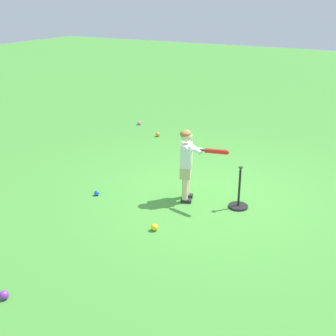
{
  "coord_description": "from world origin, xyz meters",
  "views": [
    {
      "loc": [
        -5.65,
        -2.33,
        2.85
      ],
      "look_at": [
        -0.38,
        0.58,
        0.45
      ],
      "focal_mm": 46.74,
      "sensor_mm": 36.0,
      "label": 1
    }
  ],
  "objects_px": {
    "play_ball_center_lawn": "(158,134)",
    "batting_tee": "(238,201)",
    "play_ball_far_left": "(155,227)",
    "play_ball_by_bucket": "(97,193)",
    "play_ball_behind_batter": "(139,123)",
    "child_batter": "(188,159)",
    "play_ball_near_batter": "(4,295)"
  },
  "relations": [
    {
      "from": "play_ball_far_left",
      "to": "batting_tee",
      "type": "bearing_deg",
      "value": -31.84
    },
    {
      "from": "play_ball_by_bucket",
      "to": "play_ball_center_lawn",
      "type": "relative_size",
      "value": 0.85
    },
    {
      "from": "play_ball_center_lawn",
      "to": "play_ball_far_left",
      "type": "bearing_deg",
      "value": -150.45
    },
    {
      "from": "play_ball_by_bucket",
      "to": "play_ball_far_left",
      "type": "bearing_deg",
      "value": -110.44
    },
    {
      "from": "child_batter",
      "to": "play_ball_near_batter",
      "type": "height_order",
      "value": "child_batter"
    },
    {
      "from": "play_ball_behind_batter",
      "to": "play_ball_near_batter",
      "type": "bearing_deg",
      "value": -159.87
    },
    {
      "from": "child_batter",
      "to": "play_ball_by_bucket",
      "type": "relative_size",
      "value": 13.55
    },
    {
      "from": "play_ball_center_lawn",
      "to": "play_ball_behind_batter",
      "type": "height_order",
      "value": "play_ball_center_lawn"
    },
    {
      "from": "play_ball_near_batter",
      "to": "play_ball_center_lawn",
      "type": "bearing_deg",
      "value": 14.07
    },
    {
      "from": "play_ball_center_lawn",
      "to": "child_batter",
      "type": "bearing_deg",
      "value": -141.79
    },
    {
      "from": "play_ball_near_batter",
      "to": "play_ball_behind_batter",
      "type": "bearing_deg",
      "value": 20.13
    },
    {
      "from": "play_ball_far_left",
      "to": "play_ball_near_batter",
      "type": "bearing_deg",
      "value": 161.86
    },
    {
      "from": "play_ball_center_lawn",
      "to": "batting_tee",
      "type": "height_order",
      "value": "batting_tee"
    },
    {
      "from": "play_ball_far_left",
      "to": "batting_tee",
      "type": "xyz_separation_m",
      "value": [
        1.15,
        -0.72,
        0.06
      ]
    },
    {
      "from": "play_ball_center_lawn",
      "to": "play_ball_behind_batter",
      "type": "xyz_separation_m",
      "value": [
        0.57,
        0.84,
        -0.0
      ]
    },
    {
      "from": "play_ball_center_lawn",
      "to": "play_ball_by_bucket",
      "type": "bearing_deg",
      "value": -167.42
    },
    {
      "from": "play_ball_behind_batter",
      "to": "batting_tee",
      "type": "height_order",
      "value": "batting_tee"
    },
    {
      "from": "play_ball_far_left",
      "to": "child_batter",
      "type": "bearing_deg",
      "value": 1.56
    },
    {
      "from": "play_ball_behind_batter",
      "to": "batting_tee",
      "type": "bearing_deg",
      "value": -129.52
    },
    {
      "from": "child_batter",
      "to": "play_ball_far_left",
      "type": "bearing_deg",
      "value": -178.44
    },
    {
      "from": "play_ball_by_bucket",
      "to": "batting_tee",
      "type": "height_order",
      "value": "batting_tee"
    },
    {
      "from": "play_ball_far_left",
      "to": "play_ball_behind_batter",
      "type": "relative_size",
      "value": 1.09
    },
    {
      "from": "batting_tee",
      "to": "play_ball_center_lawn",
      "type": "bearing_deg",
      "value": 49.06
    },
    {
      "from": "play_ball_center_lawn",
      "to": "batting_tee",
      "type": "xyz_separation_m",
      "value": [
        -2.34,
        -2.7,
        0.06
      ]
    },
    {
      "from": "play_ball_far_left",
      "to": "play_ball_near_batter",
      "type": "relative_size",
      "value": 0.98
    },
    {
      "from": "child_batter",
      "to": "play_ball_by_bucket",
      "type": "bearing_deg",
      "value": 112.2
    },
    {
      "from": "play_ball_by_bucket",
      "to": "play_ball_center_lawn",
      "type": "distance_m",
      "value": 3.08
    },
    {
      "from": "play_ball_far_left",
      "to": "play_ball_behind_batter",
      "type": "xyz_separation_m",
      "value": [
        4.07,
        2.82,
        -0.0
      ]
    },
    {
      "from": "play_ball_behind_batter",
      "to": "batting_tee",
      "type": "distance_m",
      "value": 4.58
    },
    {
      "from": "play_ball_by_bucket",
      "to": "batting_tee",
      "type": "relative_size",
      "value": 0.13
    },
    {
      "from": "play_ball_far_left",
      "to": "play_ball_center_lawn",
      "type": "distance_m",
      "value": 4.01
    },
    {
      "from": "child_batter",
      "to": "play_ball_behind_batter",
      "type": "xyz_separation_m",
      "value": [
        3.05,
        2.79,
        -0.61
      ]
    }
  ]
}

